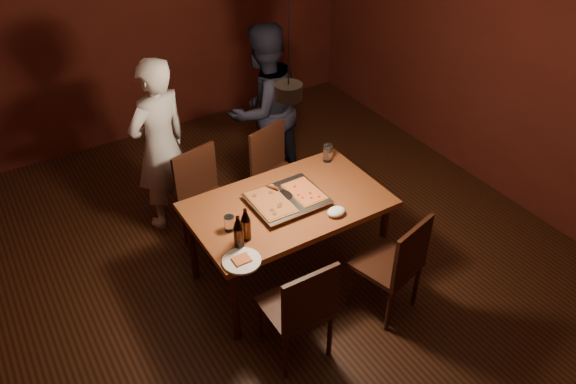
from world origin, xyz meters
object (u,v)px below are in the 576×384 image
beer_bottle_a (239,232)px  diner_white (160,146)px  chair_far_right (276,166)px  pizza_tray (287,200)px  chair_near_right (397,259)px  plate_slice (242,261)px  pendant_lamp (288,90)px  diner_dark (263,109)px  chair_far_left (204,191)px  dining_table (288,210)px  chair_near_left (301,304)px  beer_bottle_b (246,224)px

beer_bottle_a → diner_white: diner_white is taller
chair_far_right → pizza_tray: size_ratio=0.94×
chair_near_right → beer_bottle_a: bearing=139.3°
plate_slice → pendant_lamp: (0.53, 0.26, 1.00)m
chair_far_right → diner_white: diner_white is taller
diner_dark → pendant_lamp: bearing=54.6°
plate_slice → chair_far_left: bearing=78.5°
pizza_tray → plate_slice: pizza_tray is taller
chair_far_right → beer_bottle_a: (-0.89, -1.02, 0.35)m
diner_dark → dining_table: bearing=55.5°
beer_bottle_a → plate_slice: (-0.06, -0.14, -0.12)m
chair_far_left → pendant_lamp: 1.53m
dining_table → pendant_lamp: pendant_lamp is taller
beer_bottle_a → pendant_lamp: (0.47, 0.13, 0.88)m
chair_far_left → plate_slice: 1.19m
chair_far_left → diner_dark: bearing=-161.1°
beer_bottle_a → chair_near_left: bearing=-69.3°
dining_table → beer_bottle_b: 0.55m
chair_near_right → chair_near_left: bearing=165.4°
pizza_tray → beer_bottle_a: 0.61m
dining_table → pizza_tray: 0.10m
chair_near_left → chair_far_right: bearing=65.7°
dining_table → beer_bottle_b: beer_bottle_b is taller
chair_near_right → beer_bottle_b: 1.14m
plate_slice → chair_near_left: bearing=-56.0°
dining_table → diner_white: bearing=114.5°
chair_near_right → beer_bottle_a: beer_bottle_a is taller
chair_far_left → chair_near_right: same height
chair_near_left → diner_dark: (0.88, 2.04, 0.29)m
chair_near_right → diner_dark: bearing=73.9°
beer_bottle_b → dining_table: bearing=23.5°
chair_far_left → chair_near_left: 1.50m
chair_far_left → pizza_tray: (0.37, -0.75, 0.24)m
plate_slice → beer_bottle_a: bearing=67.9°
diner_white → chair_near_right: bearing=98.6°
diner_white → chair_far_left: bearing=92.3°
beer_bottle_a → chair_far_left: bearing=80.0°
beer_bottle_a → diner_white: 1.46m
dining_table → pendant_lamp: bearing=-120.6°
dining_table → chair_near_left: (-0.36, -0.75, -0.14)m
diner_dark → chair_near_right: bearing=76.0°
diner_dark → chair_far_left: bearing=18.6°
diner_dark → chair_far_right: bearing=58.7°
dining_table → pendant_lamp: (-0.08, -0.13, 1.08)m
beer_bottle_a → diner_dark: diner_dark is taller
beer_bottle_a → diner_dark: 1.88m
dining_table → beer_bottle_b: bearing=-156.5°
plate_slice → pendant_lamp: bearing=26.5°
chair_far_right → plate_slice: (-0.95, -1.15, 0.22)m
chair_far_left → beer_bottle_a: size_ratio=1.86×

